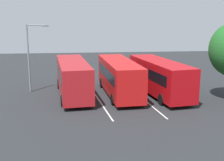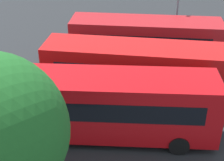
# 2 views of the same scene
# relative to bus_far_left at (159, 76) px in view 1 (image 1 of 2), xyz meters

# --- Properties ---
(ground_plane) EXTENTS (69.35, 69.35, 0.00)m
(ground_plane) POSITION_rel_bus_far_left_xyz_m (0.10, 4.01, -1.80)
(ground_plane) COLOR #232628
(bus_far_left) EXTENTS (10.35, 4.10, 3.28)m
(bus_far_left) POSITION_rel_bus_far_left_xyz_m (0.00, 0.00, 0.00)
(bus_far_left) COLOR #B70C11
(bus_far_left) RESTS_ON ground
(bus_center_left) EXTENTS (10.24, 3.29, 3.28)m
(bus_center_left) POSITION_rel_bus_far_left_xyz_m (0.44, 3.79, 0.00)
(bus_center_left) COLOR red
(bus_center_left) RESTS_ON ground
(bus_center_right) EXTENTS (10.30, 3.63, 3.28)m
(bus_center_right) POSITION_rel_bus_far_left_xyz_m (0.59, 8.16, 0.00)
(bus_center_right) COLOR #AD191E
(bus_center_right) RESTS_ON ground
(pedestrian) EXTENTS (0.34, 0.34, 1.66)m
(pedestrian) POSITION_rel_bus_far_left_xyz_m (6.84, 7.77, -0.82)
(pedestrian) COLOR #232833
(pedestrian) RESTS_ON ground
(street_lamp) EXTENTS (0.74, 2.17, 6.66)m
(street_lamp) POSITION_rel_bus_far_left_xyz_m (2.35, 12.23, 2.07)
(street_lamp) COLOR gray
(street_lamp) RESTS_ON ground
(lane_stripe_outer_left) EXTENTS (14.09, 1.78, 0.01)m
(lane_stripe_outer_left) POSITION_rel_bus_far_left_xyz_m (0.10, 1.99, -1.79)
(lane_stripe_outer_left) COLOR silver
(lane_stripe_outer_left) RESTS_ON ground
(lane_stripe_inner_left) EXTENTS (14.09, 1.78, 0.01)m
(lane_stripe_inner_left) POSITION_rel_bus_far_left_xyz_m (0.10, 6.02, -1.79)
(lane_stripe_inner_left) COLOR silver
(lane_stripe_inner_left) RESTS_ON ground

